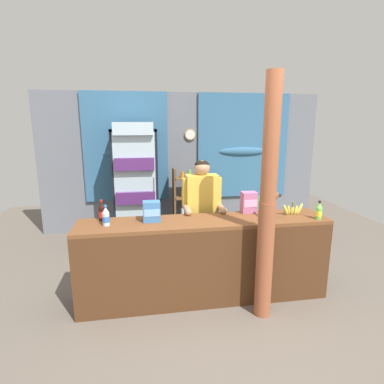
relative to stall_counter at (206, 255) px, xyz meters
name	(u,v)px	position (x,y,z in m)	size (l,w,h in m)	color
ground_plane	(203,269)	(0.13, 0.80, -0.58)	(7.99, 7.99, 0.00)	#665B51
back_wall_curtained	(185,160)	(0.15, 2.69, 0.74)	(5.25, 0.22, 2.56)	slate
stall_counter	(206,255)	(0.00, 0.00, 0.00)	(2.82, 0.54, 0.95)	brown
timber_post	(267,207)	(0.55, -0.33, 0.61)	(0.19, 0.17, 2.49)	#995133
drink_fridge	(135,176)	(-0.78, 2.18, 0.54)	(0.75, 0.75, 2.02)	black
bottle_shelf_rack	(186,199)	(0.12, 2.34, 0.05)	(0.48, 0.28, 1.21)	brown
plastic_lawn_chair	(254,215)	(1.17, 1.61, -0.09)	(0.56, 0.56, 0.86)	#4CC675
shopkeeper	(202,206)	(0.06, 0.58, 0.41)	(0.51, 0.42, 1.56)	#28282D
soda_bottle_orange_soda	(271,207)	(0.75, 0.04, 0.50)	(0.10, 0.10, 0.30)	orange
soda_bottle_water	(106,217)	(-1.07, 0.09, 0.47)	(0.07, 0.07, 0.22)	silver
soda_bottle_lime_soda	(319,211)	(1.28, -0.07, 0.46)	(0.07, 0.07, 0.21)	#75C64C
soda_bottle_cola	(102,212)	(-1.13, 0.27, 0.47)	(0.07, 0.07, 0.24)	black
snack_box_biscuit	(152,211)	(-0.58, 0.16, 0.48)	(0.19, 0.14, 0.23)	#3D75B7
snack_box_wafer	(249,202)	(0.59, 0.32, 0.50)	(0.18, 0.14, 0.25)	#B76699
banana_bunch	(292,210)	(1.07, 0.14, 0.43)	(0.27, 0.06, 0.16)	#CCC14C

